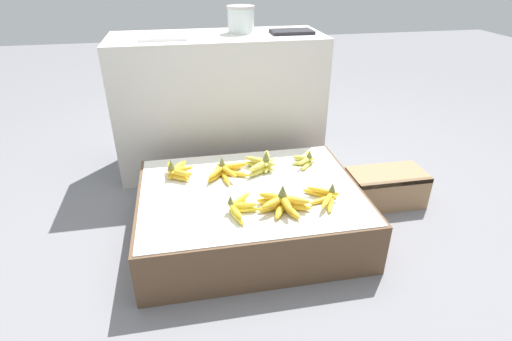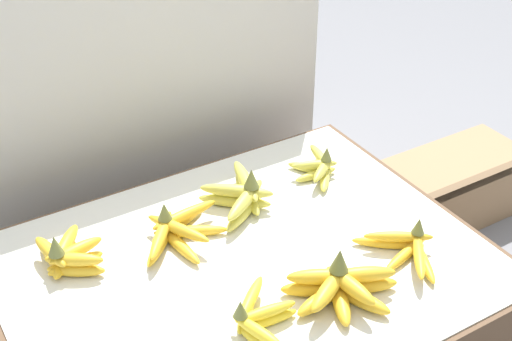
{
  "view_description": "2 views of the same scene",
  "coord_description": "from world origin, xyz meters",
  "px_view_note": "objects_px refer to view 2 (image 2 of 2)",
  "views": [
    {
      "loc": [
        -0.26,
        -1.51,
        1.17
      ],
      "look_at": [
        0.05,
        0.1,
        0.28
      ],
      "focal_mm": 28.0,
      "sensor_mm": 36.0,
      "label": 1
    },
    {
      "loc": [
        -0.56,
        -0.98,
        1.22
      ],
      "look_at": [
        0.06,
        0.05,
        0.43
      ],
      "focal_mm": 50.0,
      "sensor_mm": 36.0,
      "label": 2
    }
  ],
  "objects_px": {
    "banana_bunch_front_midleft": "(257,318)",
    "banana_bunch_middle_midright": "(243,195)",
    "banana_bunch_middle_right": "(319,167)",
    "wooden_crate": "(455,186)",
    "banana_bunch_front_midright": "(340,287)",
    "banana_bunch_middle_midleft": "(176,230)",
    "banana_bunch_front_right": "(407,248)",
    "banana_bunch_middle_left": "(66,256)"
  },
  "relations": [
    {
      "from": "banana_bunch_front_right",
      "to": "banana_bunch_middle_midleft",
      "type": "bearing_deg",
      "value": 142.23
    },
    {
      "from": "banana_bunch_middle_midleft",
      "to": "wooden_crate",
      "type": "bearing_deg",
      "value": -0.84
    },
    {
      "from": "banana_bunch_middle_midright",
      "to": "banana_bunch_front_right",
      "type": "bearing_deg",
      "value": -58.31
    },
    {
      "from": "banana_bunch_front_midleft",
      "to": "banana_bunch_middle_midright",
      "type": "bearing_deg",
      "value": 63.77
    },
    {
      "from": "banana_bunch_middle_left",
      "to": "banana_bunch_middle_midleft",
      "type": "distance_m",
      "value": 0.23
    },
    {
      "from": "banana_bunch_front_midright",
      "to": "banana_bunch_middle_midright",
      "type": "relative_size",
      "value": 1.09
    },
    {
      "from": "wooden_crate",
      "to": "banana_bunch_front_midright",
      "type": "bearing_deg",
      "value": -153.83
    },
    {
      "from": "banana_bunch_front_right",
      "to": "banana_bunch_middle_right",
      "type": "xyz_separation_m",
      "value": [
        0.02,
        0.35,
        -0.0
      ]
    },
    {
      "from": "banana_bunch_front_right",
      "to": "banana_bunch_middle_midright",
      "type": "bearing_deg",
      "value": 121.69
    },
    {
      "from": "banana_bunch_middle_midright",
      "to": "banana_bunch_middle_midleft",
      "type": "bearing_deg",
      "value": -171.08
    },
    {
      "from": "wooden_crate",
      "to": "banana_bunch_middle_midright",
      "type": "xyz_separation_m",
      "value": [
        -0.66,
        0.04,
        0.18
      ]
    },
    {
      "from": "banana_bunch_front_midleft",
      "to": "banana_bunch_middle_left",
      "type": "height_order",
      "value": "banana_bunch_middle_left"
    },
    {
      "from": "banana_bunch_front_midleft",
      "to": "banana_bunch_middle_midright",
      "type": "height_order",
      "value": "banana_bunch_middle_midright"
    },
    {
      "from": "banana_bunch_front_midleft",
      "to": "banana_bunch_front_right",
      "type": "relative_size",
      "value": 0.98
    },
    {
      "from": "banana_bunch_front_midright",
      "to": "banana_bunch_middle_left",
      "type": "xyz_separation_m",
      "value": [
        -0.42,
        0.36,
        -0.0
      ]
    },
    {
      "from": "banana_bunch_front_midright",
      "to": "banana_bunch_middle_midleft",
      "type": "xyz_separation_m",
      "value": [
        -0.19,
        0.33,
        -0.01
      ]
    },
    {
      "from": "banana_bunch_front_right",
      "to": "banana_bunch_middle_right",
      "type": "relative_size",
      "value": 1.23
    },
    {
      "from": "banana_bunch_front_midright",
      "to": "banana_bunch_middle_midleft",
      "type": "height_order",
      "value": "banana_bunch_front_midright"
    },
    {
      "from": "banana_bunch_middle_midright",
      "to": "banana_bunch_middle_right",
      "type": "relative_size",
      "value": 1.25
    },
    {
      "from": "banana_bunch_front_midright",
      "to": "banana_bunch_middle_right",
      "type": "xyz_separation_m",
      "value": [
        0.22,
        0.38,
        -0.01
      ]
    },
    {
      "from": "banana_bunch_front_midright",
      "to": "banana_bunch_middle_right",
      "type": "bearing_deg",
      "value": 59.97
    },
    {
      "from": "wooden_crate",
      "to": "banana_bunch_front_right",
      "type": "height_order",
      "value": "banana_bunch_front_right"
    },
    {
      "from": "banana_bunch_front_midleft",
      "to": "banana_bunch_middle_left",
      "type": "bearing_deg",
      "value": 125.35
    },
    {
      "from": "banana_bunch_middle_right",
      "to": "wooden_crate",
      "type": "bearing_deg",
      "value": -7.62
    },
    {
      "from": "banana_bunch_front_right",
      "to": "banana_bunch_middle_left",
      "type": "xyz_separation_m",
      "value": [
        -0.62,
        0.33,
        0.01
      ]
    },
    {
      "from": "banana_bunch_front_midleft",
      "to": "banana_bunch_front_midright",
      "type": "distance_m",
      "value": 0.18
    },
    {
      "from": "banana_bunch_middle_midleft",
      "to": "banana_bunch_middle_midright",
      "type": "xyz_separation_m",
      "value": [
        0.18,
        0.03,
        0.01
      ]
    },
    {
      "from": "banana_bunch_middle_midleft",
      "to": "banana_bunch_middle_right",
      "type": "height_order",
      "value": "banana_bunch_middle_midleft"
    },
    {
      "from": "banana_bunch_middle_left",
      "to": "banana_bunch_middle_midleft",
      "type": "bearing_deg",
      "value": -8.22
    },
    {
      "from": "banana_bunch_middle_midright",
      "to": "wooden_crate",
      "type": "bearing_deg",
      "value": -3.6
    },
    {
      "from": "banana_bunch_middle_left",
      "to": "banana_bunch_middle_midleft",
      "type": "xyz_separation_m",
      "value": [
        0.23,
        -0.03,
        -0.0
      ]
    },
    {
      "from": "banana_bunch_middle_right",
      "to": "banana_bunch_middle_midleft",
      "type": "bearing_deg",
      "value": -173.66
    },
    {
      "from": "banana_bunch_front_midright",
      "to": "banana_bunch_middle_midright",
      "type": "distance_m",
      "value": 0.36
    },
    {
      "from": "wooden_crate",
      "to": "banana_bunch_front_midleft",
      "type": "xyz_separation_m",
      "value": [
        -0.82,
        -0.3,
        0.18
      ]
    },
    {
      "from": "banana_bunch_middle_midright",
      "to": "banana_bunch_middle_right",
      "type": "distance_m",
      "value": 0.23
    },
    {
      "from": "wooden_crate",
      "to": "banana_bunch_middle_left",
      "type": "bearing_deg",
      "value": 177.56
    },
    {
      "from": "banana_bunch_front_midleft",
      "to": "banana_bunch_middle_right",
      "type": "distance_m",
      "value": 0.53
    },
    {
      "from": "wooden_crate",
      "to": "banana_bunch_front_midleft",
      "type": "relative_size",
      "value": 1.93
    },
    {
      "from": "banana_bunch_front_right",
      "to": "banana_bunch_middle_left",
      "type": "distance_m",
      "value": 0.7
    },
    {
      "from": "banana_bunch_front_midleft",
      "to": "banana_bunch_middle_midleft",
      "type": "distance_m",
      "value": 0.31
    },
    {
      "from": "banana_bunch_front_midright",
      "to": "banana_bunch_front_right",
      "type": "bearing_deg",
      "value": 8.93
    },
    {
      "from": "banana_bunch_front_midright",
      "to": "banana_bunch_middle_midright",
      "type": "bearing_deg",
      "value": 91.05
    }
  ]
}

